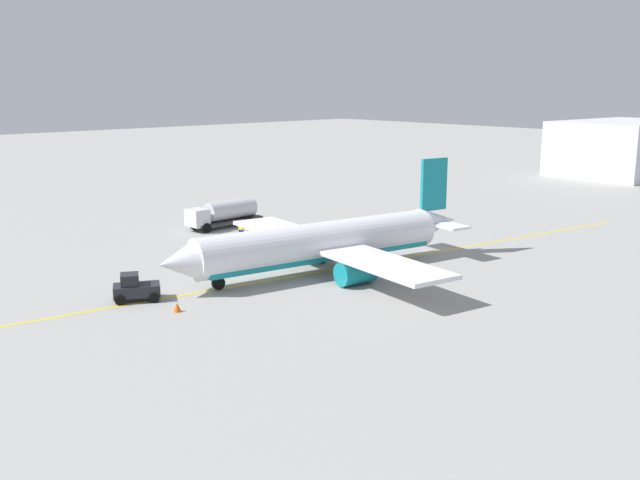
{
  "coord_description": "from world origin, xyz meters",
  "views": [
    {
      "loc": [
        43.0,
        46.5,
        16.96
      ],
      "look_at": [
        0.0,
        0.0,
        3.0
      ],
      "focal_mm": 40.28,
      "sensor_mm": 36.0,
      "label": 1
    }
  ],
  "objects_px": {
    "airplane": "(325,243)",
    "pushback_tug": "(135,288)",
    "refueling_worker": "(241,230)",
    "safety_cone_nose": "(177,307)",
    "fuel_tanker": "(224,213)"
  },
  "relations": [
    {
      "from": "refueling_worker",
      "to": "safety_cone_nose",
      "type": "relative_size",
      "value": 2.43
    },
    {
      "from": "airplane",
      "to": "pushback_tug",
      "type": "relative_size",
      "value": 7.79
    },
    {
      "from": "pushback_tug",
      "to": "safety_cone_nose",
      "type": "height_order",
      "value": "pushback_tug"
    },
    {
      "from": "airplane",
      "to": "safety_cone_nose",
      "type": "relative_size",
      "value": 45.58
    },
    {
      "from": "airplane",
      "to": "refueling_worker",
      "type": "distance_m",
      "value": 17.66
    },
    {
      "from": "airplane",
      "to": "safety_cone_nose",
      "type": "distance_m",
      "value": 16.49
    },
    {
      "from": "safety_cone_nose",
      "to": "fuel_tanker",
      "type": "bearing_deg",
      "value": -131.51
    },
    {
      "from": "fuel_tanker",
      "to": "refueling_worker",
      "type": "distance_m",
      "value": 6.32
    },
    {
      "from": "fuel_tanker",
      "to": "safety_cone_nose",
      "type": "relative_size",
      "value": 14.19
    },
    {
      "from": "safety_cone_nose",
      "to": "refueling_worker",
      "type": "bearing_deg",
      "value": -136.95
    },
    {
      "from": "fuel_tanker",
      "to": "pushback_tug",
      "type": "distance_m",
      "value": 29.75
    },
    {
      "from": "fuel_tanker",
      "to": "refueling_worker",
      "type": "xyz_separation_m",
      "value": [
        1.88,
        5.97,
        -0.9
      ]
    },
    {
      "from": "airplane",
      "to": "refueling_worker",
      "type": "bearing_deg",
      "value": -100.99
    },
    {
      "from": "safety_cone_nose",
      "to": "pushback_tug",
      "type": "bearing_deg",
      "value": -79.62
    },
    {
      "from": "airplane",
      "to": "pushback_tug",
      "type": "xyz_separation_m",
      "value": [
        17.16,
        -3.64,
        -1.62
      ]
    }
  ]
}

